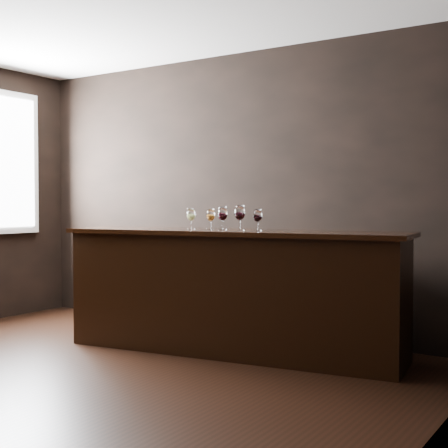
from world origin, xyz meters
The scene contains 10 objects.
ground centered at (0.00, 0.00, 0.00)m, with size 5.00×5.00×0.00m, color black.
room_shell centered at (-0.23, 0.11, 1.81)m, with size 5.02×4.52×2.81m.
bar_counter centered at (0.54, 1.42, 0.51)m, with size 2.93×0.63×1.02m, color black.
bar_top centered at (0.54, 1.42, 1.04)m, with size 3.03×0.70×0.04m, color black.
back_bar_shelf centered at (-0.12, 2.03, 0.45)m, with size 2.48×0.40×0.89m, color black.
glass_white centered at (0.12, 1.39, 1.19)m, with size 0.08×0.08×0.18m.
glass_amber centered at (0.29, 1.45, 1.19)m, with size 0.08×0.08×0.18m.
glass_red_a centered at (0.46, 1.38, 1.20)m, with size 0.09×0.09×0.20m.
glass_red_b centered at (0.63, 1.39, 1.21)m, with size 0.09×0.09×0.21m.
glass_red_c centered at (0.78, 1.43, 1.19)m, with size 0.08×0.08×0.18m.
Camera 1 is at (3.40, -3.11, 1.30)m, focal length 50.00 mm.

